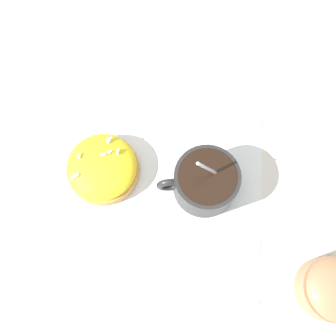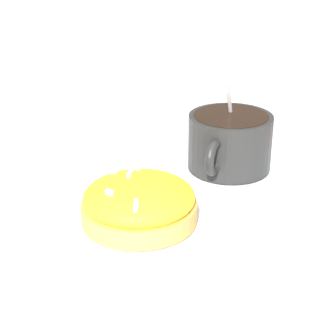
% 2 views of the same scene
% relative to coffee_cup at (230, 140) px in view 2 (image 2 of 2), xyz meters
% --- Properties ---
extents(ground_plane, '(3.00, 3.00, 0.00)m').
position_rel_coffee_cup_xyz_m(ground_plane, '(0.07, -0.01, -0.03)').
color(ground_plane, silver).
extents(paper_napkin, '(0.31, 0.32, 0.00)m').
position_rel_coffee_cup_xyz_m(paper_napkin, '(0.07, -0.01, -0.03)').
color(paper_napkin, white).
rests_on(paper_napkin, ground_plane).
extents(coffee_cup, '(0.11, 0.09, 0.11)m').
position_rel_coffee_cup_xyz_m(coffee_cup, '(0.00, 0.00, 0.00)').
color(coffee_cup, black).
rests_on(coffee_cup, paper_napkin).
extents(frosted_pastry, '(0.10, 0.10, 0.04)m').
position_rel_coffee_cup_xyz_m(frosted_pastry, '(0.14, -0.02, -0.01)').
color(frosted_pastry, '#D19347').
rests_on(frosted_pastry, paper_napkin).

